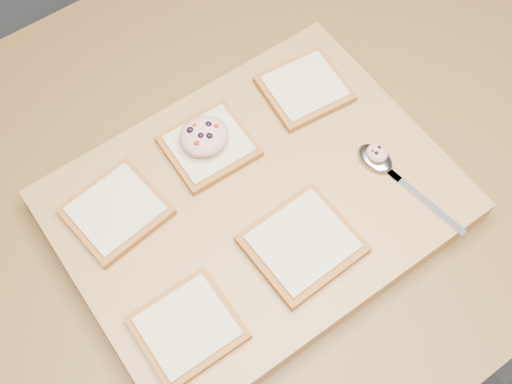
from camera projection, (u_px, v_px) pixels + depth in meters
ground at (285, 307)px, 1.72m from camera, size 4.00×4.00×0.00m
island_counter at (294, 243)px, 1.31m from camera, size 2.00×0.80×0.90m
cutting_board at (256, 205)px, 0.84m from camera, size 0.49×0.37×0.04m
bread_far_left at (116, 211)px, 0.80m from camera, size 0.12×0.12×0.02m
bread_far_center at (209, 146)px, 0.84m from camera, size 0.11×0.10×0.02m
bread_far_right at (305, 88)px, 0.89m from camera, size 0.12×0.11×0.02m
bread_near_left at (187, 328)px, 0.73m from camera, size 0.11×0.10×0.02m
bread_near_center at (302, 244)px, 0.78m from camera, size 0.13×0.12×0.02m
tuna_salad_dollop at (204, 136)px, 0.82m from camera, size 0.06×0.06×0.03m
spoon at (383, 164)px, 0.83m from camera, size 0.05×0.17×0.01m
spoon_salad at (377, 153)px, 0.83m from camera, size 0.03×0.03×0.02m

